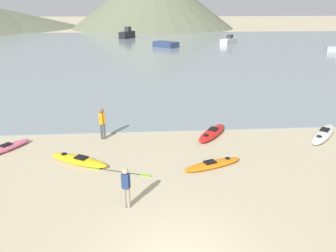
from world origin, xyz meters
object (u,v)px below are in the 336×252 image
kayak_on_sand_4 (212,133)px  loose_paddle (120,172)px  kayak_on_sand_2 (79,160)px  moored_boat_3 (127,34)px  person_near_foreground (126,185)px  kayak_on_sand_1 (4,149)px  kayak_on_sand_0 (323,134)px  moored_boat_1 (166,44)px  kayak_on_sand_3 (213,164)px  moored_boat_2 (229,41)px  person_near_waterline (102,122)px

kayak_on_sand_4 → loose_paddle: bearing=-141.2°
kayak_on_sand_2 → moored_boat_3: moored_boat_3 is taller
person_near_foreground → kayak_on_sand_1: bearing=140.2°
person_near_foreground → loose_paddle: size_ratio=0.58×
kayak_on_sand_0 → moored_boat_1: bearing=98.4°
kayak_on_sand_2 → kayak_on_sand_4: kayak_on_sand_4 is taller
kayak_on_sand_3 → moored_boat_2: bearing=75.2°
person_near_waterline → moored_boat_2: bearing=67.9°
kayak_on_sand_3 → kayak_on_sand_2: bearing=172.2°
kayak_on_sand_4 → loose_paddle: (-4.74, -3.81, -0.15)m
kayak_on_sand_3 → kayak_on_sand_1: bearing=166.7°
kayak_on_sand_2 → kayak_on_sand_4: 7.21m
kayak_on_sand_3 → moored_boat_3: 59.08m
moored_boat_1 → loose_paddle: size_ratio=1.70×
kayak_on_sand_0 → person_near_foreground: (-10.28, -5.83, 0.71)m
moored_boat_2 → moored_boat_3: moored_boat_3 is taller
kayak_on_sand_3 → kayak_on_sand_4: size_ratio=0.99×
kayak_on_sand_4 → kayak_on_sand_0: bearing=-5.9°
kayak_on_sand_4 → loose_paddle: size_ratio=1.09×
kayak_on_sand_0 → kayak_on_sand_1: 16.49m
kayak_on_sand_0 → kayak_on_sand_4: 5.99m
kayak_on_sand_3 → person_near_foreground: bearing=-141.9°
moored_boat_1 → moored_boat_3: bearing=114.0°
kayak_on_sand_1 → moored_boat_1: size_ratio=0.59×
moored_boat_1 → moored_boat_3: (-7.07, 15.85, 0.37)m
kayak_on_sand_4 → moored_boat_1: size_ratio=0.64×
kayak_on_sand_2 → kayak_on_sand_4: bearing=22.9°
kayak_on_sand_0 → moored_boat_1: (-5.88, 39.90, 0.32)m
kayak_on_sand_2 → moored_boat_2: 49.69m
kayak_on_sand_0 → moored_boat_3: bearing=103.1°
moored_boat_3 → kayak_on_sand_1: bearing=-93.6°
kayak_on_sand_3 → loose_paddle: 4.04m
kayak_on_sand_2 → moored_boat_2: (18.38, 46.16, 0.46)m
kayak_on_sand_4 → kayak_on_sand_3: bearing=-101.0°
kayak_on_sand_2 → moored_boat_2: bearing=68.3°
kayak_on_sand_2 → moored_boat_3: 57.93m
kayak_on_sand_3 → moored_boat_2: moored_boat_2 is taller
kayak_on_sand_4 → moored_boat_3: (-7.00, 55.13, 0.70)m
moored_boat_3 → kayak_on_sand_0: bearing=-76.9°
person_near_foreground → moored_boat_1: (4.40, 45.73, -0.39)m
person_near_waterline → moored_boat_1: size_ratio=0.37×
moored_boat_2 → loose_paddle: 49.97m
kayak_on_sand_1 → loose_paddle: 6.30m
person_near_foreground → moored_boat_1: 45.94m
moored_boat_3 → person_near_waterline: bearing=-88.8°
person_near_foreground → moored_boat_1: size_ratio=0.34×
person_near_waterline → moored_boat_2: 46.82m
person_near_foreground → person_near_waterline: 6.61m
kayak_on_sand_0 → moored_boat_3: (-12.95, 55.74, 0.69)m
moored_boat_2 → loose_paddle: (-16.47, -47.17, -0.58)m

